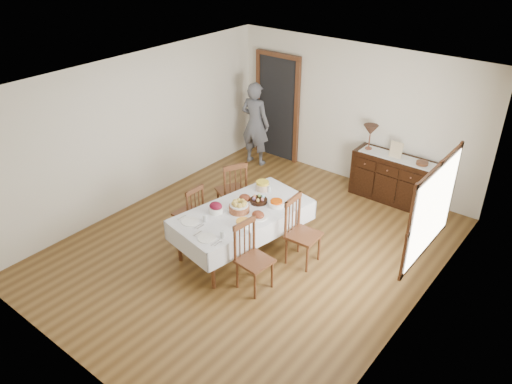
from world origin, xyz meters
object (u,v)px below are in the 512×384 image
Objects in this scene: chair_left_far at (232,189)px; chair_right_near at (252,256)px; dining_table at (243,215)px; table_lamp at (371,131)px; person at (255,121)px; chair_right_far at (300,231)px; chair_left_near at (190,211)px; sideboard at (392,178)px.

chair_right_near is at bearing 75.53° from chair_left_far.
chair_left_far is (-0.75, 0.63, -0.09)m from dining_table.
dining_table is at bearing 53.64° from chair_right_near.
table_lamp is (1.32, 2.19, 0.67)m from chair_left_far.
dining_table is 3.11m from person.
chair_right_far is 0.58× the size of person.
person reaches higher than dining_table.
chair_right_near is at bearing 77.37° from chair_left_near.
chair_right_far reaches higher than sideboard.
chair_left_far is 2.64m from table_lamp.
chair_left_near is 3.46m from table_lamp.
table_lamp is (1.45, 3.05, 0.74)m from chair_left_near.
chair_left_far reaches higher than chair_right_far.
sideboard is at bearing -8.88° from chair_right_far.
chair_right_far is at bearing -84.37° from table_lamp.
chair_left_near reaches higher than dining_table.
chair_left_far is 1.01× the size of chair_right_far.
chair_left_far is 1.60m from chair_right_far.
table_lamp is at bearing 6.72° from chair_right_near.
chair_left_far is (0.13, 0.86, 0.06)m from chair_left_near.
dining_table is 0.98m from chair_left_far.
table_lamp is (0.57, 2.82, 0.58)m from dining_table.
person is at bearing -161.84° from chair_left_near.
chair_right_near reaches higher than chair_left_near.
chair_right_far is at bearing -95.79° from sideboard.
chair_left_near is 2.01× the size of table_lamp.
sideboard is at bearing -1.70° from chair_right_near.
table_lamp is at bearing 175.57° from chair_left_far.
chair_left_far is 1.83m from chair_right_near.
sideboard is 0.78× the size of person.
person reaches higher than chair_right_far.
sideboard is 3.07× the size of table_lamp.
person is (-2.40, 3.10, 0.40)m from chair_right_near.
chair_left_near is 3.63m from sideboard.
chair_left_far is 0.74× the size of sideboard.
table_lamp is (-0.25, 2.51, 0.68)m from chair_right_far.
person reaches higher than table_lamp.
person is at bearing -124.99° from chair_left_far.
chair_right_far is at bearing -6.34° from chair_right_near.
chair_left_far is 2.86m from sideboard.
person is (-1.77, 2.53, 0.28)m from dining_table.
chair_right_near is (1.51, -0.34, 0.04)m from chair_left_near.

